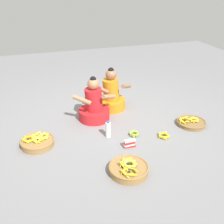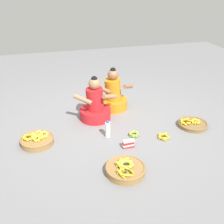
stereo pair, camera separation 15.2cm
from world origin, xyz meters
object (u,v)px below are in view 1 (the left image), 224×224
object	(u,v)px
banana_basket_front_left	(129,169)
loose_bananas_mid_left	(164,136)
banana_basket_near_vendor	(37,142)
vendor_woman_front	(94,106)
loose_bananas_near_bicycle	(134,134)
packet_carton_stack	(130,144)
vendor_woman_behind	(111,96)
water_bottle	(108,130)
banana_basket_back_center	(191,122)

from	to	relation	value
banana_basket_front_left	loose_bananas_mid_left	size ratio (longest dim) A/B	2.50
banana_basket_near_vendor	loose_bananas_mid_left	distance (m)	1.87
vendor_woman_front	loose_bananas_near_bicycle	size ratio (longest dim) A/B	4.12
vendor_woman_front	banana_basket_front_left	bearing A→B (deg)	-88.09
banana_basket_front_left	packet_carton_stack	world-z (taller)	banana_basket_front_left
vendor_woman_behind	banana_basket_front_left	size ratio (longest dim) A/B	1.55
banana_basket_near_vendor	water_bottle	size ratio (longest dim) A/B	1.82
banana_basket_near_vendor	loose_bananas_mid_left	world-z (taller)	banana_basket_near_vendor
loose_bananas_mid_left	loose_bananas_near_bicycle	world-z (taller)	loose_bananas_near_bicycle
vendor_woman_behind	water_bottle	xyz separation A→B (m)	(-0.34, -0.93, -0.12)
vendor_woman_front	banana_basket_near_vendor	bearing A→B (deg)	-151.96
loose_bananas_near_bicycle	water_bottle	distance (m)	0.41
loose_bananas_mid_left	packet_carton_stack	xyz separation A→B (m)	(-0.59, -0.09, 0.03)
banana_basket_front_left	loose_bananas_near_bicycle	world-z (taller)	banana_basket_front_left
vendor_woman_behind	loose_bananas_near_bicycle	size ratio (longest dim) A/B	4.17
vendor_woman_front	packet_carton_stack	size ratio (longest dim) A/B	4.39
banana_basket_back_center	banana_basket_front_left	xyz separation A→B (m)	(-1.41, -0.82, 0.02)
banana_basket_back_center	packet_carton_stack	bearing A→B (deg)	-166.03
banana_basket_back_center	loose_bananas_near_bicycle	xyz separation A→B (m)	(-1.01, -0.02, -0.01)
vendor_woman_behind	loose_bananas_mid_left	bearing A→B (deg)	-69.37
vendor_woman_front	banana_basket_front_left	distance (m)	1.51
loose_bananas_mid_left	packet_carton_stack	distance (m)	0.60
vendor_woman_behind	vendor_woman_front	bearing A→B (deg)	-141.66
vendor_woman_front	loose_bananas_near_bicycle	bearing A→B (deg)	-57.35
vendor_woman_behind	loose_bananas_near_bicycle	distance (m)	1.04
banana_basket_front_left	packet_carton_stack	xyz separation A→B (m)	(0.22, 0.52, -0.00)
vendor_woman_behind	loose_bananas_near_bicycle	bearing A→B (deg)	-87.34
banana_basket_back_center	vendor_woman_behind	bearing A→B (deg)	136.86
banana_basket_near_vendor	water_bottle	bearing A→B (deg)	-4.88
loose_bananas_near_bicycle	water_bottle	world-z (taller)	water_bottle
banana_basket_near_vendor	packet_carton_stack	world-z (taller)	banana_basket_near_vendor
loose_bananas_near_bicycle	banana_basket_back_center	bearing A→B (deg)	1.22
banana_basket_front_left	banana_basket_back_center	bearing A→B (deg)	30.13
loose_bananas_mid_left	banana_basket_front_left	bearing A→B (deg)	-142.87
banana_basket_back_center	loose_bananas_mid_left	xyz separation A→B (m)	(-0.61, -0.21, -0.01)
vendor_woman_behind	loose_bananas_near_bicycle	xyz separation A→B (m)	(0.05, -1.02, -0.22)
vendor_woman_behind	banana_basket_back_center	bearing A→B (deg)	-43.14
water_bottle	packet_carton_stack	distance (m)	0.42
banana_basket_front_left	water_bottle	world-z (taller)	water_bottle
banana_basket_near_vendor	loose_bananas_near_bicycle	xyz separation A→B (m)	(1.43, -0.18, -0.03)
vendor_woman_front	packet_carton_stack	bearing A→B (deg)	-74.79
banana_basket_front_left	vendor_woman_behind	bearing A→B (deg)	79.05
banana_basket_front_left	packet_carton_stack	size ratio (longest dim) A/B	2.87
water_bottle	packet_carton_stack	world-z (taller)	water_bottle
banana_basket_near_vendor	banana_basket_front_left	world-z (taller)	banana_basket_front_left
banana_basket_near_vendor	water_bottle	world-z (taller)	water_bottle
banana_basket_back_center	banana_basket_near_vendor	xyz separation A→B (m)	(-2.44, 0.15, 0.02)
vendor_woman_front	water_bottle	size ratio (longest dim) A/B	2.88
water_bottle	banana_basket_back_center	bearing A→B (deg)	-2.66
banana_basket_back_center	water_bottle	xyz separation A→B (m)	(-1.40, 0.07, 0.08)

